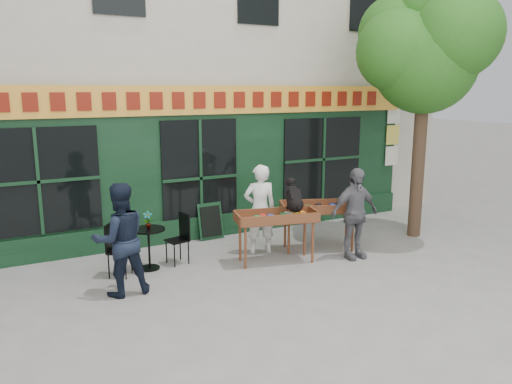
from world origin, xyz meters
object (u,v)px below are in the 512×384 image
(woman, at_px, (260,209))
(book_cart_center, at_px, (276,220))
(man_right, at_px, (354,214))
(bistro_table, at_px, (149,240))
(dog, at_px, (294,194))
(man_left, at_px, (120,240))
(book_cart_right, at_px, (319,210))

(woman, bearing_deg, book_cart_center, 103.17)
(book_cart_center, relative_size, man_right, 0.91)
(bistro_table, bearing_deg, book_cart_center, -18.29)
(dog, height_order, bistro_table, dog)
(bistro_table, bearing_deg, woman, -2.29)
(dog, xyz_separation_m, woman, (-0.35, 0.70, -0.40))
(book_cart_center, distance_m, bistro_table, 2.37)
(bistro_table, bearing_deg, man_left, -127.87)
(woman, xyz_separation_m, bistro_table, (-2.24, 0.09, -0.35))
(book_cart_right, bearing_deg, woman, -177.48)
(book_cart_right, xyz_separation_m, man_left, (-4.08, -0.41, 0.08))
(book_cart_right, bearing_deg, bistro_table, -166.47)
(book_cart_right, xyz_separation_m, man_right, (0.30, -0.75, 0.06))
(man_right, bearing_deg, book_cart_right, 113.54)
(woman, distance_m, book_cart_right, 1.21)
(dog, bearing_deg, man_left, -164.90)
(bistro_table, xyz_separation_m, man_left, (-0.70, -0.90, 0.36))
(book_cart_center, distance_m, woman, 0.65)
(book_cart_right, bearing_deg, man_right, -46.46)
(woman, bearing_deg, dog, 129.73)
(book_cart_center, bearing_deg, man_right, -5.88)
(woman, bearing_deg, bistro_table, 10.88)
(book_cart_right, relative_size, man_left, 0.89)
(woman, height_order, man_right, woman)
(book_cart_center, height_order, book_cart_right, same)
(dog, bearing_deg, man_right, -9.13)
(woman, bearing_deg, man_left, 28.60)
(bistro_table, bearing_deg, man_right, -18.59)
(dog, xyz_separation_m, bistro_table, (-2.59, 0.79, -0.75))
(man_right, xyz_separation_m, man_left, (-4.38, 0.34, 0.02))
(woman, distance_m, bistro_table, 2.27)
(man_left, bearing_deg, woman, -165.72)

